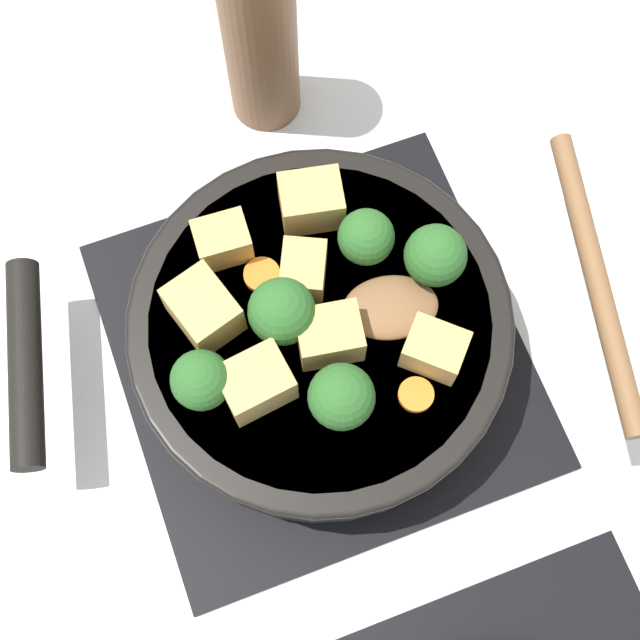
% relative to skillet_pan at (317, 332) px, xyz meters
% --- Properties ---
extents(ground_plane, '(2.40, 2.40, 0.00)m').
position_rel_skillet_pan_xyz_m(ground_plane, '(-0.00, 0.00, -0.06)').
color(ground_plane, silver).
extents(front_burner_grate, '(0.31, 0.31, 0.03)m').
position_rel_skillet_pan_xyz_m(front_burner_grate, '(-0.00, 0.00, -0.05)').
color(front_burner_grate, black).
rests_on(front_burner_grate, ground_plane).
extents(skillet_pan, '(0.37, 0.28, 0.06)m').
position_rel_skillet_pan_xyz_m(skillet_pan, '(0.00, 0.00, 0.00)').
color(skillet_pan, black).
rests_on(skillet_pan, front_burner_grate).
extents(wooden_spoon, '(0.22, 0.23, 0.02)m').
position_rel_skillet_pan_xyz_m(wooden_spoon, '(-0.13, 0.03, 0.03)').
color(wooden_spoon, brown).
rests_on(wooden_spoon, skillet_pan).
extents(tofu_cube_center_large, '(0.05, 0.04, 0.03)m').
position_rel_skillet_pan_xyz_m(tofu_cube_center_large, '(0.00, 0.02, 0.04)').
color(tofu_cube_center_large, tan).
rests_on(tofu_cube_center_large, skillet_pan).
extents(tofu_cube_near_handle, '(0.04, 0.03, 0.03)m').
position_rel_skillet_pan_xyz_m(tofu_cube_near_handle, '(0.04, -0.07, 0.04)').
color(tofu_cube_near_handle, tan).
rests_on(tofu_cube_near_handle, skillet_pan).
extents(tofu_cube_east_chunk, '(0.05, 0.06, 0.04)m').
position_rel_skillet_pan_xyz_m(tofu_cube_east_chunk, '(0.07, -0.03, 0.04)').
color(tofu_cube_east_chunk, tan).
rests_on(tofu_cube_east_chunk, skillet_pan).
extents(tofu_cube_west_chunk, '(0.05, 0.04, 0.04)m').
position_rel_skillet_pan_xyz_m(tofu_cube_west_chunk, '(0.06, 0.03, 0.04)').
color(tofu_cube_west_chunk, tan).
rests_on(tofu_cube_west_chunk, skillet_pan).
extents(tofu_cube_back_piece, '(0.04, 0.05, 0.03)m').
position_rel_skillet_pan_xyz_m(tofu_cube_back_piece, '(-0.00, -0.03, 0.04)').
color(tofu_cube_back_piece, tan).
rests_on(tofu_cube_back_piece, skillet_pan).
extents(tofu_cube_front_piece, '(0.05, 0.04, 0.04)m').
position_rel_skillet_pan_xyz_m(tofu_cube_front_piece, '(-0.03, -0.08, 0.04)').
color(tofu_cube_front_piece, tan).
rests_on(tofu_cube_front_piece, skillet_pan).
extents(tofu_cube_mid_small, '(0.05, 0.05, 0.03)m').
position_rel_skillet_pan_xyz_m(tofu_cube_mid_small, '(-0.07, 0.05, 0.04)').
color(tofu_cube_mid_small, tan).
rests_on(tofu_cube_mid_small, skillet_pan).
extents(broccoli_floret_near_spoon, '(0.04, 0.04, 0.05)m').
position_rel_skillet_pan_xyz_m(broccoli_floret_near_spoon, '(0.01, 0.06, 0.05)').
color(broccoli_floret_near_spoon, '#709956').
rests_on(broccoli_floret_near_spoon, skillet_pan).
extents(broccoli_floret_center_top, '(0.04, 0.04, 0.05)m').
position_rel_skillet_pan_xyz_m(broccoli_floret_center_top, '(-0.09, -0.01, 0.05)').
color(broccoli_floret_center_top, '#709956').
rests_on(broccoli_floret_center_top, skillet_pan).
extents(broccoli_floret_east_rim, '(0.04, 0.04, 0.05)m').
position_rel_skillet_pan_xyz_m(broccoli_floret_east_rim, '(-0.05, -0.04, 0.05)').
color(broccoli_floret_east_rim, '#709956').
rests_on(broccoli_floret_east_rim, skillet_pan).
extents(broccoli_floret_west_rim, '(0.04, 0.04, 0.05)m').
position_rel_skillet_pan_xyz_m(broccoli_floret_west_rim, '(0.09, 0.02, 0.05)').
color(broccoli_floret_west_rim, '#709956').
rests_on(broccoli_floret_west_rim, skillet_pan).
extents(broccoli_floret_north_edge, '(0.05, 0.05, 0.05)m').
position_rel_skillet_pan_xyz_m(broccoli_floret_north_edge, '(0.02, -0.00, 0.05)').
color(broccoli_floret_north_edge, '#709956').
rests_on(broccoli_floret_north_edge, skillet_pan).
extents(carrot_slice_orange_thin, '(0.03, 0.03, 0.01)m').
position_rel_skillet_pan_xyz_m(carrot_slice_orange_thin, '(0.03, -0.05, 0.03)').
color(carrot_slice_orange_thin, orange).
rests_on(carrot_slice_orange_thin, skillet_pan).
extents(carrot_slice_near_center, '(0.02, 0.02, 0.01)m').
position_rel_skillet_pan_xyz_m(carrot_slice_near_center, '(-0.04, 0.08, 0.03)').
color(carrot_slice_near_center, orange).
rests_on(carrot_slice_near_center, skillet_pan).
extents(pepper_mill, '(0.06, 0.06, 0.23)m').
position_rel_skillet_pan_xyz_m(pepper_mill, '(-0.04, -0.23, 0.05)').
color(pepper_mill, brown).
rests_on(pepper_mill, ground_plane).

